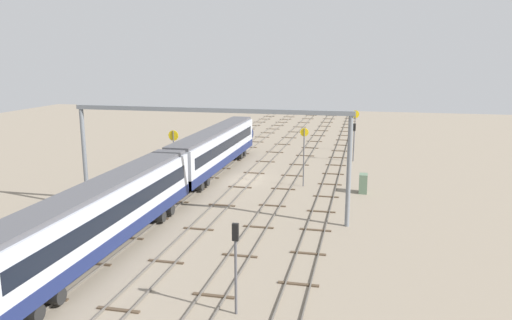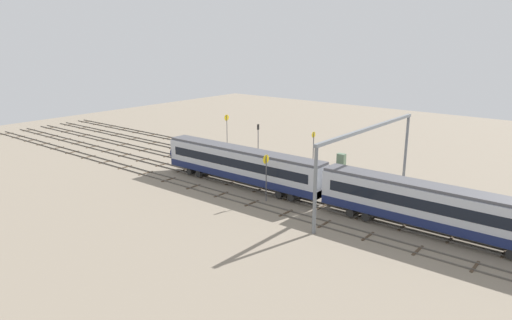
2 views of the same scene
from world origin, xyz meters
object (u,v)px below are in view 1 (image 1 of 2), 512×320
signal_light_trackside_departure (354,137)px  relay_cabinet (363,183)px  train (107,215)px  speed_sign_near_foreground (355,124)px  overhead_gantry (208,133)px  speed_sign_mid_trackside (174,148)px  speed_sign_far_trackside (304,150)px  signal_light_trackside_approach (236,256)px

signal_light_trackside_departure → relay_cabinet: bearing=-174.6°
train → speed_sign_near_foreground: bearing=-20.3°
train → signal_light_trackside_departure: (33.70, -15.11, 0.46)m
overhead_gantry → signal_light_trackside_departure: size_ratio=4.81×
speed_sign_mid_trackside → speed_sign_far_trackside: speed_sign_far_trackside is taller
speed_sign_far_trackside → signal_light_trackside_departure: size_ratio=1.25×
train → signal_light_trackside_departure: 36.93m
signal_light_trackside_departure → relay_cabinet: 15.01m
train → signal_light_trackside_departure: size_ratio=15.71×
signal_light_trackside_approach → speed_sign_far_trackside: bearing=-0.2°
overhead_gantry → speed_sign_near_foreground: 33.63m
overhead_gantry → speed_sign_mid_trackside: 12.03m
speed_sign_near_foreground → relay_cabinet: speed_sign_near_foreground is taller
speed_sign_far_trackside → signal_light_trackside_approach: (-26.14, 0.07, -0.57)m
train → speed_sign_mid_trackside: size_ratio=13.45×
overhead_gantry → speed_sign_mid_trackside: bearing=36.2°
speed_sign_far_trackside → relay_cabinet: speed_sign_far_trackside is taller
speed_sign_mid_trackside → speed_sign_far_trackside: (1.91, -13.16, 0.02)m
signal_light_trackside_departure → relay_cabinet: (-14.79, -1.41, -2.18)m
signal_light_trackside_departure → relay_cabinet: size_ratio=2.55×
signal_light_trackside_departure → overhead_gantry: bearing=156.3°
speed_sign_near_foreground → signal_light_trackside_departure: bearing=-179.0°
speed_sign_near_foreground → signal_light_trackside_approach: 46.80m
speed_sign_near_foreground → speed_sign_far_trackside: size_ratio=0.95×
overhead_gantry → speed_sign_far_trackside: bearing=-29.3°
signal_light_trackside_approach → overhead_gantry: bearing=22.8°
relay_cabinet → speed_sign_mid_trackside: bearing=92.1°
speed_sign_near_foreground → speed_sign_far_trackside: bearing=167.7°
train → signal_light_trackside_departure: bearing=-24.1°
overhead_gantry → relay_cabinet: 16.98m
train → speed_sign_far_trackside: size_ratio=12.57×
speed_sign_far_trackside → relay_cabinet: 6.70m
speed_sign_near_foreground → signal_light_trackside_departure: (-6.87, -0.12, -0.69)m
speed_sign_near_foreground → relay_cabinet: (-21.66, -1.53, -2.87)m
overhead_gantry → signal_light_trackside_approach: overhead_gantry is taller
signal_light_trackside_departure → speed_sign_near_foreground: bearing=1.0°
signal_light_trackside_approach → relay_cabinet: 25.74m
speed_sign_near_foreground → signal_light_trackside_departure: speed_sign_near_foreground is taller
speed_sign_mid_trackside → signal_light_trackside_approach: speed_sign_mid_trackside is taller
speed_sign_near_foreground → speed_sign_far_trackside: speed_sign_far_trackside is taller
speed_sign_mid_trackside → relay_cabinet: 19.34m
relay_cabinet → speed_sign_near_foreground: bearing=4.0°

